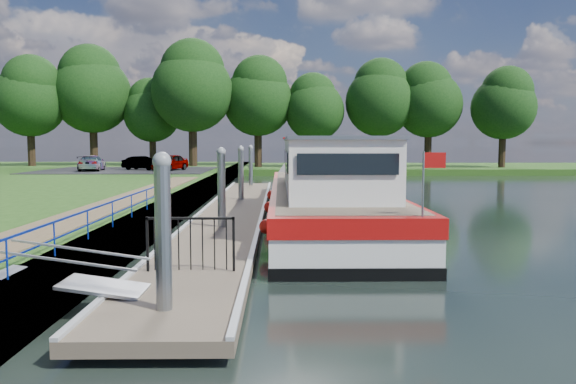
{
  "coord_description": "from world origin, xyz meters",
  "views": [
    {
      "loc": [
        1.87,
        -9.41,
        3.09
      ],
      "look_at": [
        2.15,
        9.86,
        1.4
      ],
      "focal_mm": 35.0,
      "sensor_mm": 36.0,
      "label": 1
    }
  ],
  "objects_px": {
    "car_c": "(92,163)",
    "barge": "(322,192)",
    "car_b": "(142,163)",
    "car_a": "(170,162)",
    "pontoon": "(233,215)"
  },
  "relations": [
    {
      "from": "car_b",
      "to": "car_a",
      "type": "bearing_deg",
      "value": -87.53
    },
    {
      "from": "car_b",
      "to": "car_c",
      "type": "bearing_deg",
      "value": 131.93
    },
    {
      "from": "pontoon",
      "to": "car_a",
      "type": "bearing_deg",
      "value": 106.69
    },
    {
      "from": "barge",
      "to": "car_b",
      "type": "relative_size",
      "value": 6.12
    },
    {
      "from": "car_b",
      "to": "pontoon",
      "type": "bearing_deg",
      "value": -136.75
    },
    {
      "from": "pontoon",
      "to": "barge",
      "type": "relative_size",
      "value": 1.42
    },
    {
      "from": "barge",
      "to": "car_c",
      "type": "height_order",
      "value": "barge"
    },
    {
      "from": "barge",
      "to": "car_c",
      "type": "xyz_separation_m",
      "value": [
        -17.06,
        23.25,
        0.37
      ]
    },
    {
      "from": "car_b",
      "to": "car_c",
      "type": "xyz_separation_m",
      "value": [
        -3.78,
        -1.37,
        0.05
      ]
    },
    {
      "from": "barge",
      "to": "pontoon",
      "type": "bearing_deg",
      "value": -175.91
    },
    {
      "from": "pontoon",
      "to": "car_a",
      "type": "distance_m",
      "value": 25.09
    },
    {
      "from": "car_c",
      "to": "barge",
      "type": "bearing_deg",
      "value": 117.5
    },
    {
      "from": "car_b",
      "to": "barge",
      "type": "bearing_deg",
      "value": -129.67
    },
    {
      "from": "barge",
      "to": "car_c",
      "type": "bearing_deg",
      "value": 126.26
    },
    {
      "from": "car_a",
      "to": "car_b",
      "type": "distance_m",
      "value": 2.64
    }
  ]
}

